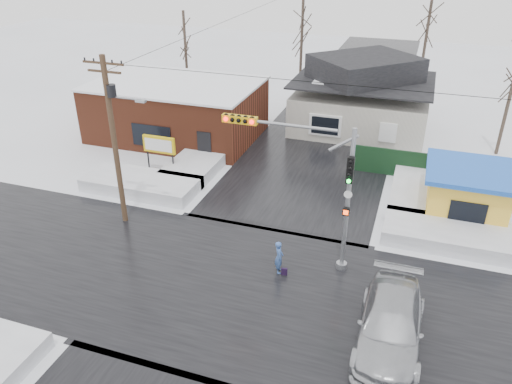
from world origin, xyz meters
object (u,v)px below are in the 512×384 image
(utility_pole, at_px, (114,133))
(marquee_sign, at_px, (159,146))
(car, at_px, (390,325))
(pedestrian, at_px, (279,257))
(traffic_signal, at_px, (314,177))
(kiosk, at_px, (467,193))

(utility_pole, bearing_deg, marquee_sign, 100.13)
(utility_pole, height_order, car, utility_pole)
(marquee_sign, relative_size, pedestrian, 1.56)
(traffic_signal, bearing_deg, marquee_sign, 150.28)
(car, bearing_deg, marquee_sign, 145.31)
(kiosk, distance_m, car, 11.53)
(car, bearing_deg, traffic_signal, 134.83)
(marquee_sign, distance_m, pedestrian, 12.92)
(utility_pole, xyz_separation_m, marquee_sign, (-1.07, 5.99, -3.19))
(kiosk, height_order, car, kiosk)
(utility_pole, distance_m, car, 15.80)
(pedestrian, bearing_deg, car, -138.81)
(marquee_sign, distance_m, kiosk, 18.51)
(pedestrian, bearing_deg, traffic_signal, -63.57)
(kiosk, bearing_deg, car, -104.79)
(utility_pole, distance_m, marquee_sign, 6.87)
(traffic_signal, xyz_separation_m, pedestrian, (-1.14, -1.20, -3.72))
(marquee_sign, bearing_deg, traffic_signal, -29.72)
(kiosk, height_order, pedestrian, kiosk)
(utility_pole, bearing_deg, kiosk, 20.44)
(traffic_signal, xyz_separation_m, kiosk, (7.07, 7.03, -3.08))
(pedestrian, xyz_separation_m, car, (5.27, -2.90, 0.04))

